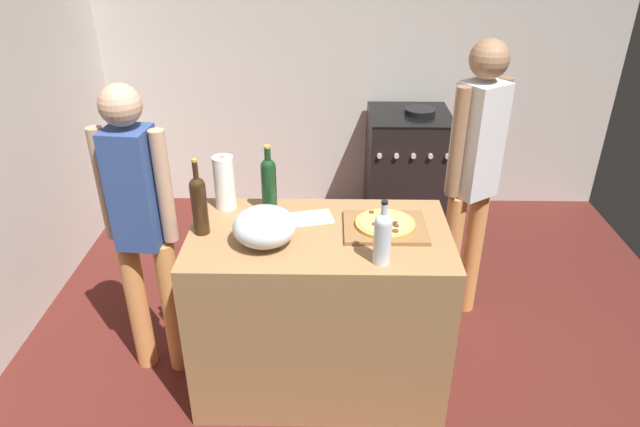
% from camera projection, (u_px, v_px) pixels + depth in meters
% --- Properties ---
extents(ground_plane, '(4.46, 3.50, 0.02)m').
position_uv_depth(ground_plane, '(342.00, 298.00, 3.81)').
color(ground_plane, '#511E19').
extents(kitchen_wall_rear, '(4.46, 0.10, 2.60)m').
position_uv_depth(kitchen_wall_rear, '(342.00, 52.00, 4.50)').
color(kitchen_wall_rear, beige).
rests_on(kitchen_wall_rear, ground_plane).
extents(counter, '(1.27, 0.71, 0.93)m').
position_uv_depth(counter, '(320.00, 309.00, 2.94)').
color(counter, '#9E7247').
rests_on(counter, ground_plane).
extents(cutting_board, '(0.40, 0.32, 0.02)m').
position_uv_depth(cutting_board, '(385.00, 227.00, 2.74)').
color(cutting_board, olive).
rests_on(cutting_board, counter).
extents(pizza, '(0.29, 0.29, 0.03)m').
position_uv_depth(pizza, '(385.00, 224.00, 2.73)').
color(pizza, tan).
rests_on(pizza, cutting_board).
extents(mixing_bowl, '(0.29, 0.29, 0.18)m').
position_uv_depth(mixing_bowl, '(264.00, 227.00, 2.59)').
color(mixing_bowl, '#B2B2B7').
rests_on(mixing_bowl, counter).
extents(paper_towel_roll, '(0.11, 0.11, 0.29)m').
position_uv_depth(paper_towel_roll, '(224.00, 183.00, 2.88)').
color(paper_towel_roll, white).
rests_on(paper_towel_roll, counter).
extents(wine_bottle_clear, '(0.08, 0.08, 0.36)m').
position_uv_depth(wine_bottle_clear, '(269.00, 183.00, 2.84)').
color(wine_bottle_clear, '#143819').
rests_on(wine_bottle_clear, counter).
extents(wine_bottle_green, '(0.08, 0.08, 0.30)m').
position_uv_depth(wine_bottle_green, '(383.00, 236.00, 2.43)').
color(wine_bottle_green, silver).
rests_on(wine_bottle_green, counter).
extents(wine_bottle_amber, '(0.08, 0.08, 0.38)m').
position_uv_depth(wine_bottle_amber, '(199.00, 203.00, 2.64)').
color(wine_bottle_amber, '#331E0F').
rests_on(wine_bottle_amber, counter).
extents(recipe_sheet, '(0.24, 0.20, 0.00)m').
position_uv_depth(recipe_sheet, '(311.00, 218.00, 2.85)').
color(recipe_sheet, white).
rests_on(recipe_sheet, counter).
extents(stove, '(0.63, 0.64, 0.96)m').
position_uv_depth(stove, '(406.00, 168.00, 4.54)').
color(stove, black).
rests_on(stove, ground_plane).
extents(person_in_stripes, '(0.37, 0.22, 1.63)m').
position_uv_depth(person_in_stripes, '(140.00, 221.00, 2.81)').
color(person_in_stripes, '#D88C4C').
rests_on(person_in_stripes, ground_plane).
extents(person_in_red, '(0.34, 0.29, 1.73)m').
position_uv_depth(person_in_red, '(474.00, 170.00, 3.18)').
color(person_in_red, '#D88C4C').
rests_on(person_in_red, ground_plane).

